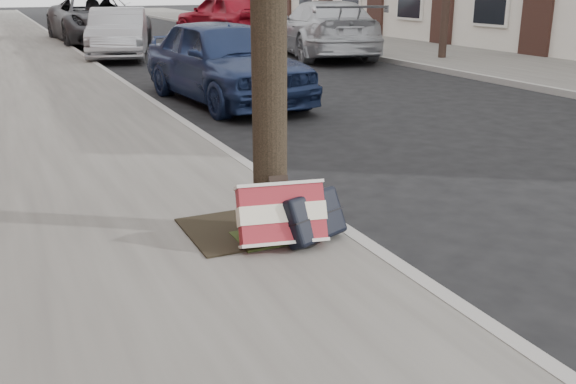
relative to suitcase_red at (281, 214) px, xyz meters
name	(u,v)px	position (x,y,z in m)	size (l,w,h in m)	color
ground	(547,257)	(1.84, -0.79, -0.36)	(120.00, 120.00, 0.00)	black
far_sidewalk	(372,45)	(9.64, 14.21, -0.30)	(4.00, 70.00, 0.12)	slate
dirt_patch	(242,229)	(-0.16, 0.41, -0.23)	(0.85, 0.85, 0.01)	black
suitcase_red	(281,214)	(0.00, 0.00, 0.00)	(0.62, 0.17, 0.45)	maroon
suitcase_navy	(313,216)	(0.24, -0.03, -0.04)	(0.51, 0.16, 0.37)	black
car_near_front	(225,60)	(1.88, 6.53, 0.35)	(1.69, 4.20, 1.43)	navy
car_near_mid	(119,33)	(1.55, 14.29, 0.31)	(1.42, 4.08, 1.34)	#A8ABB0
car_near_back	(97,19)	(1.74, 19.20, 0.45)	(2.67, 5.80, 1.61)	#39393E
car_far_front	(324,29)	(6.78, 12.20, 0.40)	(2.14, 5.27, 1.53)	#ACAFB5
car_far_back	(223,15)	(6.63, 20.17, 0.44)	(1.90, 4.71, 1.61)	maroon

